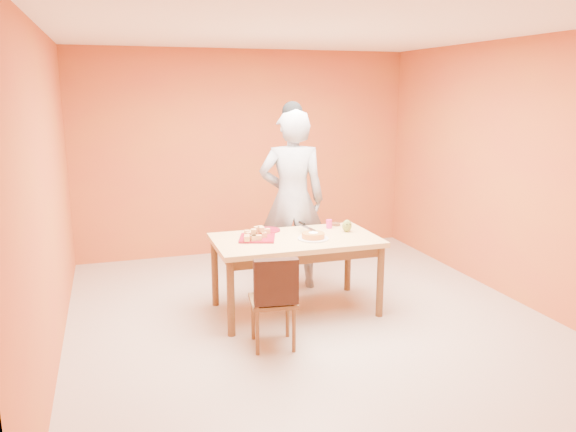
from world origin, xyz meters
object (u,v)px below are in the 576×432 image
object	(u,v)px
red_dinner_plate	(268,230)
checker_tin	(336,224)
dining_table	(295,247)
person	(292,200)
sponge_cake	(313,236)
dining_chair	(273,299)
egg_ornament	(347,226)
magenta_glass	(329,224)
pastry_platter	(257,238)

from	to	relation	value
red_dinner_plate	checker_tin	size ratio (longest dim) A/B	2.71
checker_tin	dining_table	bearing A→B (deg)	-148.51
person	sponge_cake	distance (m)	0.85
checker_tin	dining_chair	bearing A→B (deg)	-133.44
dining_chair	egg_ornament	size ratio (longest dim) A/B	6.66
dining_chair	egg_ornament	bearing A→B (deg)	45.14
person	checker_tin	size ratio (longest dim) A/B	21.06
dining_table	egg_ornament	size ratio (longest dim) A/B	12.70
magenta_glass	egg_ornament	bearing A→B (deg)	-60.73
dining_table	magenta_glass	size ratio (longest dim) A/B	17.79
dining_table	red_dinner_plate	size ratio (longest dim) A/B	6.27
sponge_cake	checker_tin	distance (m)	0.63
person	checker_tin	xyz separation A→B (m)	(0.37, -0.37, -0.22)
magenta_glass	sponge_cake	bearing A→B (deg)	-130.30
dining_chair	egg_ornament	distance (m)	1.33
egg_ornament	sponge_cake	bearing A→B (deg)	-141.93
pastry_platter	sponge_cake	bearing A→B (deg)	-18.38
dining_table	pastry_platter	world-z (taller)	pastry_platter
egg_ornament	dining_table	bearing A→B (deg)	-157.28
pastry_platter	checker_tin	bearing A→B (deg)	16.85
person	red_dinner_plate	distance (m)	0.58
dining_chair	red_dinner_plate	size ratio (longest dim) A/B	3.29
dining_chair	person	xyz separation A→B (m)	(0.64, 1.43, 0.56)
person	pastry_platter	xyz separation A→B (m)	(-0.57, -0.65, -0.22)
egg_ornament	pastry_platter	bearing A→B (deg)	-163.55
pastry_platter	sponge_cake	world-z (taller)	sponge_cake
pastry_platter	sponge_cake	distance (m)	0.55
pastry_platter	magenta_glass	xyz separation A→B (m)	(0.83, 0.20, 0.04)
person	checker_tin	bearing A→B (deg)	149.69
dining_chair	red_dinner_plate	xyz separation A→B (m)	(0.25, 1.06, 0.33)
egg_ornament	checker_tin	size ratio (longest dim) A/B	1.34
pastry_platter	egg_ornament	xyz separation A→B (m)	(0.95, -0.00, 0.05)
red_dinner_plate	checker_tin	world-z (taller)	checker_tin
red_dinner_plate	egg_ornament	bearing A→B (deg)	-20.70
checker_tin	sponge_cake	bearing A→B (deg)	-132.98
red_dinner_plate	sponge_cake	bearing A→B (deg)	-54.12
person	egg_ornament	distance (m)	0.77
magenta_glass	red_dinner_plate	bearing A→B (deg)	172.65
dining_chair	sponge_cake	distance (m)	0.92
person	red_dinner_plate	size ratio (longest dim) A/B	7.77
sponge_cake	checker_tin	xyz separation A→B (m)	(0.43, 0.46, -0.02)
checker_tin	pastry_platter	bearing A→B (deg)	-163.15
person	red_dinner_plate	xyz separation A→B (m)	(-0.38, -0.37, -0.22)
egg_ornament	checker_tin	distance (m)	0.29
dining_table	checker_tin	size ratio (longest dim) A/B	16.99
egg_ornament	person	bearing A→B (deg)	136.38
red_dinner_plate	sponge_cake	distance (m)	0.56
sponge_cake	magenta_glass	bearing A→B (deg)	49.70
pastry_platter	dining_chair	bearing A→B (deg)	-94.81
dining_table	magenta_glass	bearing A→B (deg)	29.86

